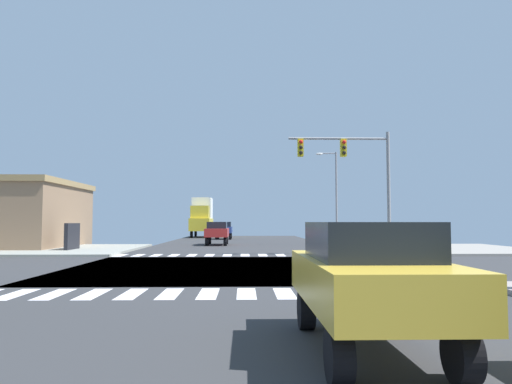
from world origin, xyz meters
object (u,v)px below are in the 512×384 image
Objects in this scene: street_lamp at (333,189)px; box_truck_middle_1 at (202,216)px; sedan_crossing_3 at (217,231)px; sedan_trailing_6 at (367,274)px; sedan_leading_5 at (224,229)px; traffic_signal_mast at (351,164)px.

street_lamp is 1.07× the size of box_truck_middle_1.
sedan_crossing_3 is 32.68m from sedan_trailing_6.
sedan_crossing_3 is 20.31m from box_truck_middle_1.
sedan_leading_5 is (0.00, 13.22, 0.00)m from sedan_crossing_3.
street_lamp is 1.78× the size of sedan_leading_5.
street_lamp is 10.21m from sedan_crossing_3.
sedan_leading_5 is (-9.60, 13.10, -3.50)m from street_lamp.
sedan_leading_5 is 1.00× the size of sedan_trailing_6.
box_truck_middle_1 is (-3.00, 20.04, 1.45)m from sedan_crossing_3.
street_lamp is at bearing 126.23° from sedan_leading_5.
traffic_signal_mast is 1.65× the size of sedan_crossing_3.
sedan_crossing_3 is (-9.60, -0.13, -3.50)m from street_lamp.
street_lamp is at bearing -179.25° from sedan_crossing_3.
traffic_signal_mast is 1.65× the size of sedan_trailing_6.
box_truck_middle_1 is (-11.37, 32.02, -2.65)m from traffic_signal_mast.
traffic_signal_mast is 0.99× the size of box_truck_middle_1.
sedan_leading_5 and sedan_trailing_6 have the same top height.
street_lamp reaches higher than sedan_leading_5.
box_truck_middle_1 is at bearing 109.55° from traffic_signal_mast.
street_lamp is at bearing 80.25° from sedan_trailing_6.
street_lamp is 16.61m from sedan_leading_5.
box_truck_middle_1 is (-12.60, 19.91, -2.05)m from street_lamp.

